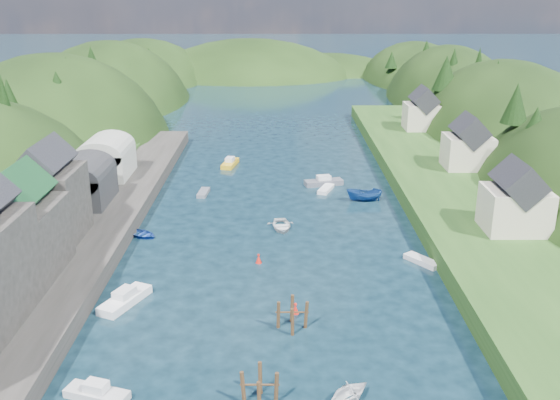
{
  "coord_description": "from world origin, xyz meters",
  "views": [
    {
      "loc": [
        -0.18,
        -45.15,
        29.5
      ],
      "look_at": [
        0.0,
        28.0,
        4.0
      ],
      "focal_mm": 40.0,
      "sensor_mm": 36.0,
      "label": 1
    }
  ],
  "objects_px": {
    "channel_buoy_near": "(295,309)",
    "channel_buoy_far": "(259,259)",
    "piling_cluster_near": "(260,391)",
    "piling_cluster_far": "(292,317)"
  },
  "relations": [
    {
      "from": "piling_cluster_near",
      "to": "channel_buoy_far",
      "type": "relative_size",
      "value": 2.96
    },
    {
      "from": "channel_buoy_near",
      "to": "piling_cluster_near",
      "type": "bearing_deg",
      "value": -102.61
    },
    {
      "from": "piling_cluster_far",
      "to": "channel_buoy_near",
      "type": "xyz_separation_m",
      "value": [
        0.36,
        2.6,
        -0.57
      ]
    },
    {
      "from": "piling_cluster_near",
      "to": "channel_buoy_near",
      "type": "height_order",
      "value": "piling_cluster_near"
    },
    {
      "from": "channel_buoy_far",
      "to": "piling_cluster_near",
      "type": "bearing_deg",
      "value": -88.07
    },
    {
      "from": "piling_cluster_near",
      "to": "piling_cluster_far",
      "type": "distance_m",
      "value": 11.01
    },
    {
      "from": "piling_cluster_near",
      "to": "channel_buoy_near",
      "type": "bearing_deg",
      "value": 77.39
    },
    {
      "from": "piling_cluster_near",
      "to": "piling_cluster_far",
      "type": "relative_size",
      "value": 1.0
    },
    {
      "from": "piling_cluster_near",
      "to": "piling_cluster_far",
      "type": "xyz_separation_m",
      "value": [
        2.61,
        10.69,
        -0.01
      ]
    },
    {
      "from": "channel_buoy_near",
      "to": "channel_buoy_far",
      "type": "distance_m",
      "value": 11.89
    }
  ]
}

